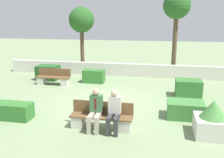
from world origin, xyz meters
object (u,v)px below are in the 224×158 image
Objects in this scene: person_seated_man at (95,108)px; planter_corner_left at (213,120)px; bench_left_side at (53,79)px; tree_leftmost at (82,21)px; tree_center_left at (177,8)px; person_seated_woman at (114,109)px; bench_front at (101,119)px.

person_seated_man is 3.49m from planter_corner_left.
planter_corner_left reaches higher than bench_left_side.
bench_left_side is 0.43× the size of tree_leftmost.
person_seated_woman is at bearing -103.93° from tree_center_left.
person_seated_man is 0.27× the size of tree_center_left.
person_seated_man reaches higher than bench_front.
bench_front and bench_left_side have the same top height.
planter_corner_left is (3.32, 0.12, 0.17)m from bench_front.
person_seated_man is at bearing -179.97° from person_seated_woman.
tree_center_left is (5.88, -0.42, 0.75)m from tree_leftmost.
planter_corner_left is 0.22× the size of tree_center_left.
tree_leftmost is 0.84× the size of tree_center_left.
person_seated_man is 1.19× the size of planter_corner_left.
tree_center_left reaches higher than bench_front.
person_seated_man reaches higher than planter_corner_left.
tree_leftmost is (-6.70, 8.49, 2.74)m from planter_corner_left.
planter_corner_left is at bearing 5.23° from person_seated_woman.
bench_left_side is 1.62× the size of planter_corner_left.
bench_left_side is 1.36× the size of person_seated_man.
bench_left_side is (-3.75, 4.73, -0.01)m from bench_front.
tree_center_left is (2.07, 8.33, 3.26)m from person_seated_woman.
person_seated_woman is 9.87m from tree_leftmost.
bench_front is 1.11× the size of bench_left_side.
tree_center_left reaches higher than planter_corner_left.
tree_center_left reaches higher than person_seated_man.
person_seated_woman reaches higher than planter_corner_left.
bench_front is 3.32m from planter_corner_left.
bench_front is 0.48× the size of tree_leftmost.
tree_center_left is at bearing 73.07° from bench_front.
planter_corner_left is at bearing 4.37° from person_seated_man.
person_seated_man is 1.00× the size of person_seated_woman.
planter_corner_left is 0.27× the size of tree_leftmost.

